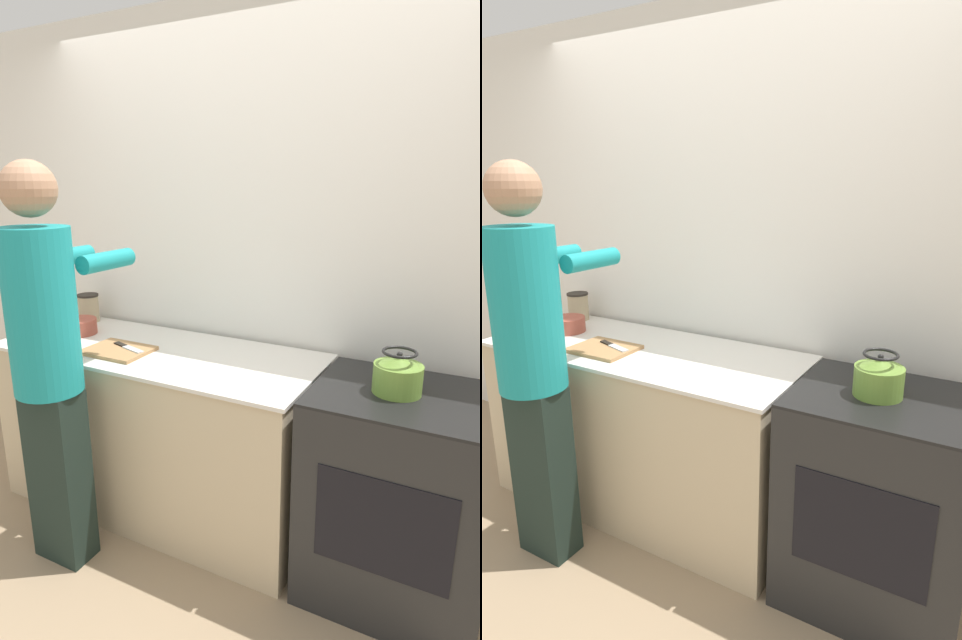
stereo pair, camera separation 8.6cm
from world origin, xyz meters
TOP-DOWN VIEW (x-y plane):
  - ground_plane at (0.00, 0.00)m, footprint 12.00×12.00m
  - wall_back at (0.00, 0.74)m, footprint 8.00×0.05m
  - counter at (-0.38, 0.34)m, footprint 1.70×0.70m
  - oven at (0.86, 0.29)m, footprint 0.72×0.59m
  - person at (-0.55, -0.20)m, footprint 0.33×0.57m
  - cutting_board at (-0.53, 0.21)m, footprint 0.32×0.25m
  - knife at (-0.50, 0.25)m, footprint 0.22×0.09m
  - kettle at (0.82, 0.28)m, footprint 0.19×0.19m
  - bowl_prep at (-0.94, 0.36)m, footprint 0.20×0.20m
  - canister_jar at (-1.07, 0.58)m, footprint 0.13×0.13m

SIDE VIEW (x-z plane):
  - ground_plane at x=0.00m, z-range 0.00..0.00m
  - counter at x=-0.38m, z-range 0.00..0.90m
  - oven at x=0.86m, z-range 0.00..0.92m
  - cutting_board at x=-0.53m, z-range 0.90..0.92m
  - knife at x=-0.50m, z-range 0.91..0.92m
  - bowl_prep at x=-0.94m, z-range 0.90..0.98m
  - canister_jar at x=-1.07m, z-range 0.90..1.07m
  - kettle at x=0.82m, z-range 0.91..1.08m
  - person at x=-0.55m, z-range 0.10..1.91m
  - wall_back at x=0.00m, z-range 0.00..2.60m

